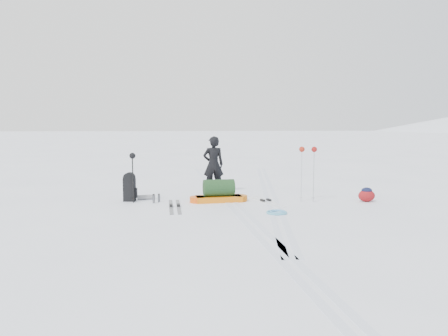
% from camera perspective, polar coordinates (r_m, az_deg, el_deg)
% --- Properties ---
extents(ground, '(200.00, 200.00, 0.00)m').
position_cam_1_polar(ground, '(11.90, 1.11, -4.72)').
color(ground, white).
rests_on(ground, ground).
extents(ski_tracks, '(3.38, 17.97, 0.01)m').
position_cam_1_polar(ski_tracks, '(12.84, 3.39, -3.93)').
color(ski_tracks, silver).
rests_on(ski_tracks, ground).
extents(skier, '(0.70, 0.50, 1.78)m').
position_cam_1_polar(skier, '(13.66, -1.40, 0.44)').
color(skier, black).
rests_on(skier, ground).
extents(pulk_sled, '(1.68, 0.66, 0.63)m').
position_cam_1_polar(pulk_sled, '(12.22, -0.69, -3.30)').
color(pulk_sled, orange).
rests_on(pulk_sled, ground).
extents(expedition_rucksack, '(0.88, 0.45, 0.81)m').
position_cam_1_polar(expedition_rucksack, '(12.57, -11.97, -2.54)').
color(expedition_rucksack, black).
rests_on(expedition_rucksack, ground).
extents(ski_poles_black, '(0.17, 0.20, 1.38)m').
position_cam_1_polar(ski_poles_black, '(12.24, -11.86, 0.80)').
color(ski_poles_black, black).
rests_on(ski_poles_black, ground).
extents(ski_poles_silver, '(0.49, 0.21, 1.55)m').
position_cam_1_polar(ski_poles_silver, '(12.30, 10.91, 1.60)').
color(ski_poles_silver, silver).
rests_on(ski_poles_silver, ground).
extents(touring_skis_grey, '(0.37, 1.96, 0.07)m').
position_cam_1_polar(touring_skis_grey, '(11.56, -6.46, -5.00)').
color(touring_skis_grey, gray).
rests_on(touring_skis_grey, ground).
extents(touring_skis_white, '(0.80, 1.95, 0.07)m').
position_cam_1_polar(touring_skis_white, '(12.30, 5.46, -4.32)').
color(touring_skis_white, silver).
rests_on(touring_skis_white, ground).
extents(rope_coil, '(0.60, 0.60, 0.06)m').
position_cam_1_polar(rope_coil, '(10.77, 6.94, -5.75)').
color(rope_coil, '#50A6C3').
rests_on(rope_coil, ground).
extents(small_daypack, '(0.57, 0.50, 0.40)m').
position_cam_1_polar(small_daypack, '(12.86, 18.13, -3.34)').
color(small_daypack, maroon).
rests_on(small_daypack, ground).
extents(thermos_pair, '(0.20, 0.20, 0.25)m').
position_cam_1_polar(thermos_pair, '(12.22, -8.84, -3.94)').
color(thermos_pair, '#585A60').
rests_on(thermos_pair, ground).
extents(stuff_sack, '(0.42, 0.35, 0.23)m').
position_cam_1_polar(stuff_sack, '(13.06, 0.19, -3.26)').
color(stuff_sack, black).
rests_on(stuff_sack, ground).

